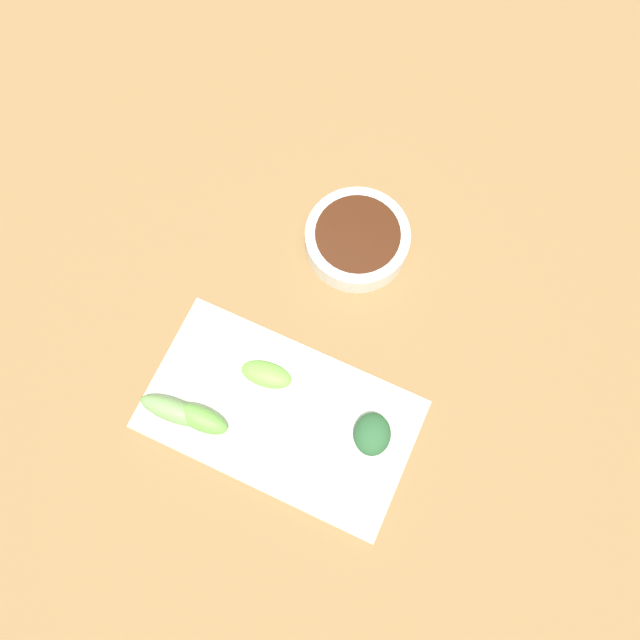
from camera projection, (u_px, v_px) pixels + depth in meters
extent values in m
cube|color=olive|center=(302.00, 342.00, 0.83)|extent=(2.10, 2.10, 0.02)
cylinder|color=white|center=(357.00, 240.00, 0.84)|extent=(0.14, 0.14, 0.04)
cylinder|color=#3F1D0D|center=(357.00, 237.00, 0.83)|extent=(0.11, 0.11, 0.02)
cube|color=silver|center=(280.00, 415.00, 0.78)|extent=(0.18, 0.33, 0.01)
ellipsoid|color=#28562F|center=(372.00, 434.00, 0.76)|extent=(0.06, 0.06, 0.03)
ellipsoid|color=#71BB44|center=(266.00, 375.00, 0.78)|extent=(0.04, 0.07, 0.02)
ellipsoid|color=#76A25B|center=(173.00, 411.00, 0.76)|extent=(0.03, 0.09, 0.03)
ellipsoid|color=#68A745|center=(201.00, 419.00, 0.76)|extent=(0.03, 0.07, 0.03)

